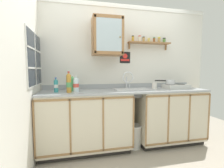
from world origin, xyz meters
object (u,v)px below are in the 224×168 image
(bottle_detergent_teal_0, at_px, (56,86))
(wall_cabinet, at_px, (107,37))
(bottle_water_clear_3, at_px, (76,84))
(mug, at_px, (154,86))
(saucepan, at_px, (170,82))
(bottle_soda_green_1, at_px, (72,84))
(warning_sign, at_px, (125,58))
(sink, at_px, (131,90))
(trash_bin, at_px, (134,136))
(hot_plate_stove, at_px, (176,86))
(bottle_juice_amber_2, at_px, (69,83))

(bottle_detergent_teal_0, distance_m, wall_cabinet, 1.13)
(bottle_water_clear_3, relative_size, mug, 2.22)
(saucepan, bearing_deg, bottle_soda_green_1, 177.24)
(bottle_soda_green_1, distance_m, warning_sign, 1.04)
(sink, xyz_separation_m, warning_sign, (-0.03, 0.26, 0.56))
(trash_bin, bearing_deg, sink, 103.39)
(saucepan, distance_m, bottle_soda_green_1, 1.68)
(hot_plate_stove, relative_size, bottle_juice_amber_2, 1.33)
(sink, height_order, bottle_soda_green_1, sink)
(hot_plate_stove, xyz_separation_m, saucepan, (-0.10, 0.02, 0.08))
(sink, height_order, mug, sink)
(warning_sign, bearing_deg, wall_cabinet, -156.38)
(bottle_soda_green_1, xyz_separation_m, warning_sign, (0.93, 0.18, 0.44))
(bottle_detergent_teal_0, height_order, bottle_soda_green_1, bottle_soda_green_1)
(bottle_juice_amber_2, height_order, trash_bin, bottle_juice_amber_2)
(bottle_soda_green_1, bearing_deg, bottle_water_clear_3, -72.94)
(hot_plate_stove, relative_size, bottle_water_clear_3, 1.62)
(bottle_soda_green_1, relative_size, warning_sign, 1.25)
(bottle_detergent_teal_0, bearing_deg, wall_cabinet, 12.85)
(bottle_detergent_teal_0, bearing_deg, bottle_soda_green_1, 33.86)
(hot_plate_stove, height_order, saucepan, saucepan)
(sink, xyz_separation_m, mug, (0.43, -0.01, 0.07))
(bottle_water_clear_3, distance_m, trash_bin, 1.28)
(bottle_juice_amber_2, relative_size, mug, 2.71)
(hot_plate_stove, xyz_separation_m, bottle_juice_amber_2, (-1.83, -0.12, 0.10))
(warning_sign, bearing_deg, sink, -83.67)
(saucepan, distance_m, bottle_detergent_teal_0, 1.91)
(sink, bearing_deg, wall_cabinet, 165.38)
(sink, relative_size, saucepan, 1.78)
(bottle_soda_green_1, bearing_deg, trash_bin, -10.23)
(sink, xyz_separation_m, bottle_juice_amber_2, (-1.00, -0.15, 0.15))
(saucepan, height_order, bottle_water_clear_3, bottle_water_clear_3)
(hot_plate_stove, bearing_deg, trash_bin, -174.91)
(saucepan, height_order, warning_sign, warning_sign)
(saucepan, bearing_deg, hot_plate_stove, -13.41)
(bottle_detergent_teal_0, relative_size, mug, 1.94)
(saucepan, xyz_separation_m, bottle_soda_green_1, (-1.68, 0.08, -0.01))
(bottle_juice_amber_2, height_order, warning_sign, warning_sign)
(bottle_water_clear_3, xyz_separation_m, mug, (1.33, 0.10, -0.06))
(trash_bin, bearing_deg, bottle_water_clear_3, -179.92)
(bottle_juice_amber_2, bearing_deg, wall_cabinet, 22.01)
(sink, xyz_separation_m, bottle_water_clear_3, (-0.90, -0.11, 0.13))
(saucepan, xyz_separation_m, warning_sign, (-0.75, 0.27, 0.43))
(bottle_detergent_teal_0, relative_size, bottle_juice_amber_2, 0.72)
(bottle_juice_amber_2, distance_m, bottle_water_clear_3, 0.11)
(bottle_juice_amber_2, xyz_separation_m, warning_sign, (0.97, 0.41, 0.41))
(bottle_soda_green_1, bearing_deg, bottle_juice_amber_2, -101.67)
(bottle_detergent_teal_0, bearing_deg, saucepan, 2.21)
(bottle_juice_amber_2, bearing_deg, trash_bin, 2.45)
(trash_bin, bearing_deg, bottle_juice_amber_2, -177.55)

